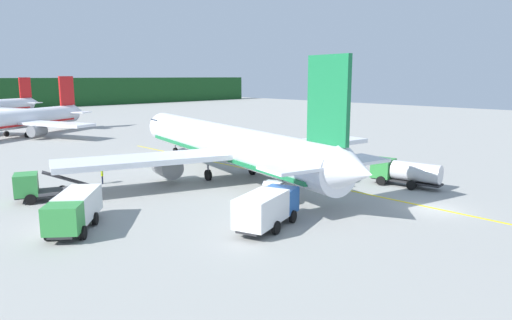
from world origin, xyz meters
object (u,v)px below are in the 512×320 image
object	(u,v)px
service_truck_fuel	(405,172)
service_truck_pushback	(74,209)
cargo_container_near	(273,193)
crew_loader_left	(339,178)
service_truck_baggage	(38,187)
crew_marshaller	(102,174)
airliner_mid_apron	(12,120)
cargo_container_mid	(336,173)
crew_loader_right	(303,175)
service_truck_catering	(267,207)
airliner_foreground	(226,144)

from	to	relation	value
service_truck_fuel	service_truck_pushback	world-z (taller)	service_truck_pushback
cargo_container_near	crew_loader_left	bearing A→B (deg)	-3.42
crew_loader_left	cargo_container_near	bearing A→B (deg)	176.58
service_truck_baggage	crew_marshaller	distance (m)	7.09
airliner_mid_apron	cargo_container_mid	size ratio (longest dim) A/B	15.16
crew_loader_right	service_truck_catering	bearing A→B (deg)	-150.52
airliner_mid_apron	cargo_container_near	xyz separation A→B (m)	(2.01, -59.73, -1.97)
airliner_foreground	crew_marshaller	size ratio (longest dim) A/B	25.76
service_truck_fuel	crew_loader_right	xyz separation A→B (m)	(-6.96, 6.78, -0.36)
service_truck_catering	crew_marshaller	bearing A→B (deg)	96.01
service_truck_catering	crew_loader_left	size ratio (longest dim) A/B	3.79
service_truck_fuel	service_truck_pushback	distance (m)	29.43
service_truck_pushback	cargo_container_near	size ratio (longest dim) A/B	2.95
crew_loader_left	airliner_foreground	bearing A→B (deg)	108.03
service_truck_catering	crew_loader_left	world-z (taller)	service_truck_catering
service_truck_fuel	service_truck_baggage	xyz separation A→B (m)	(-27.08, 18.71, -0.20)
cargo_container_mid	crew_loader_left	world-z (taller)	cargo_container_mid
cargo_container_mid	airliner_foreground	bearing A→B (deg)	119.55
crew_marshaller	crew_loader_right	size ratio (longest dim) A/B	0.92
airliner_mid_apron	crew_loader_right	world-z (taller)	airliner_mid_apron
service_truck_pushback	crew_loader_left	world-z (taller)	service_truck_pushback
service_truck_fuel	cargo_container_near	size ratio (longest dim) A/B	3.05
cargo_container_near	crew_loader_left	distance (m)	8.27
service_truck_fuel	service_truck_baggage	world-z (taller)	service_truck_baggage
service_truck_pushback	crew_loader_left	distance (m)	23.13
service_truck_fuel	service_truck_catering	xyz separation A→B (m)	(-18.19, 0.43, 0.08)
cargo_container_mid	service_truck_baggage	bearing A→B (deg)	150.23
service_truck_catering	cargo_container_mid	xyz separation A→B (m)	(14.52, 4.89, -0.51)
service_truck_fuel	crew_marshaller	xyz separation A→B (m)	(-20.35, 20.94, -0.46)
crew_marshaller	crew_loader_left	world-z (taller)	crew_loader_left
airliner_mid_apron	service_truck_fuel	distance (m)	65.76
airliner_foreground	service_truck_pushback	world-z (taller)	airliner_foreground
service_truck_baggage	service_truck_pushback	world-z (taller)	service_truck_baggage
airliner_mid_apron	service_truck_catering	xyz separation A→B (m)	(-2.42, -63.40, -1.46)
airliner_foreground	crew_loader_right	size ratio (longest dim) A/B	23.58
airliner_mid_apron	service_truck_catering	distance (m)	63.46
service_truck_pushback	crew_marshaller	xyz separation A→B (m)	(7.56, 11.62, -0.49)
service_truck_baggage	crew_loader_left	size ratio (longest dim) A/B	3.54
airliner_foreground	crew_marshaller	xyz separation A→B (m)	(-11.06, 5.70, -2.45)
service_truck_catering	service_truck_baggage	bearing A→B (deg)	115.93
airliner_foreground	cargo_container_mid	world-z (taller)	airliner_foreground
cargo_container_mid	cargo_container_near	bearing A→B (deg)	-173.13
airliner_mid_apron	cargo_container_near	distance (m)	59.80
service_truck_fuel	cargo_container_near	bearing A→B (deg)	163.42
airliner_foreground	cargo_container_mid	bearing A→B (deg)	-60.45
crew_loader_left	service_truck_pushback	bearing A→B (deg)	165.69
service_truck_fuel	crew_loader_right	distance (m)	9.72
airliner_mid_apron	crew_marshaller	world-z (taller)	airliner_mid_apron
service_truck_pushback	service_truck_catering	bearing A→B (deg)	-42.44
service_truck_fuel	crew_loader_left	xyz separation A→B (m)	(-5.51, 3.60, -0.38)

